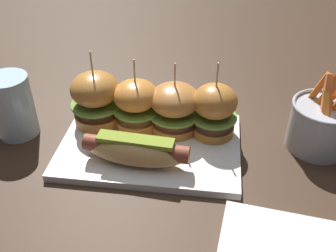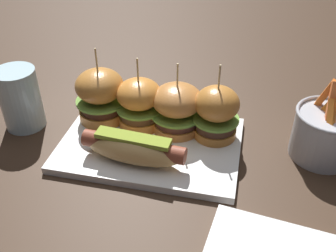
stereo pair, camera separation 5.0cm
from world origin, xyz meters
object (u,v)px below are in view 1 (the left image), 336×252
(hot_dog, at_px, (136,150))
(water_glass, at_px, (13,106))
(fries_bucket, at_px, (321,124))
(slider_far_left, at_px, (96,98))
(slider_far_right, at_px, (214,110))
(platter_main, at_px, (150,145))
(slider_center_right, at_px, (175,107))
(slider_center_left, at_px, (136,104))

(hot_dog, xyz_separation_m, water_glass, (-0.25, 0.07, 0.02))
(fries_bucket, relative_size, water_glass, 1.21)
(slider_far_left, distance_m, slider_far_right, 0.22)
(platter_main, height_order, slider_far_left, slider_far_left)
(slider_center_right, xyz_separation_m, slider_far_right, (0.07, -0.01, 0.00))
(slider_center_left, relative_size, slider_far_right, 0.96)
(slider_far_left, height_order, slider_far_right, slider_far_left)
(hot_dog, distance_m, water_glass, 0.26)
(hot_dog, bearing_deg, platter_main, 76.01)
(platter_main, bearing_deg, slider_center_left, 124.26)
(hot_dog, relative_size, slider_far_right, 1.25)
(slider_center_right, distance_m, slider_far_right, 0.07)
(slider_far_left, relative_size, slider_center_left, 1.06)
(platter_main, bearing_deg, slider_far_right, 22.09)
(platter_main, xyz_separation_m, slider_center_left, (-0.03, 0.05, 0.06))
(slider_far_right, bearing_deg, slider_center_left, 178.44)
(slider_center_right, height_order, fries_bucket, slider_center_right)
(slider_center_left, distance_m, slider_center_right, 0.07)
(water_glass, bearing_deg, slider_center_right, 6.40)
(slider_center_right, bearing_deg, water_glass, -173.60)
(platter_main, bearing_deg, hot_dog, -103.99)
(slider_far_left, distance_m, fries_bucket, 0.41)
(hot_dog, height_order, fries_bucket, fries_bucket)
(slider_far_right, bearing_deg, slider_center_right, 175.66)
(slider_center_left, xyz_separation_m, fries_bucket, (0.34, -0.00, -0.01))
(platter_main, xyz_separation_m, slider_center_right, (0.04, 0.05, 0.05))
(slider_far_right, bearing_deg, platter_main, -157.91)
(fries_bucket, bearing_deg, hot_dog, -161.64)
(hot_dog, xyz_separation_m, fries_bucket, (0.32, 0.11, 0.01))
(slider_far_left, bearing_deg, fries_bucket, -0.71)
(slider_far_right, bearing_deg, water_glass, -175.70)
(slider_center_left, height_order, slider_center_right, slider_center_left)
(hot_dog, bearing_deg, slider_center_right, 64.09)
(hot_dog, height_order, water_glass, water_glass)
(slider_far_right, height_order, water_glass, slider_far_right)
(slider_center_left, relative_size, slider_center_right, 1.02)
(hot_dog, distance_m, slider_far_right, 0.16)
(hot_dog, height_order, slider_far_right, slider_far_right)
(hot_dog, relative_size, fries_bucket, 1.25)
(slider_center_right, bearing_deg, hot_dog, -115.91)
(slider_far_right, relative_size, fries_bucket, 1.00)
(slider_center_left, height_order, water_glass, slider_center_left)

